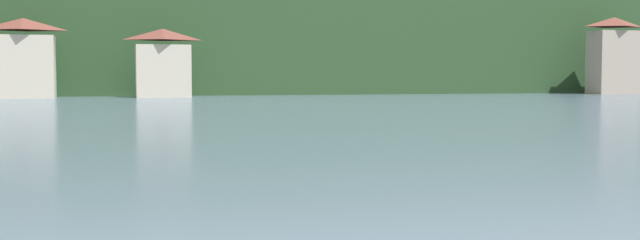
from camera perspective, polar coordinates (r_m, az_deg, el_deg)
The scene contains 4 objects.
wooded_hillside at distance 144.88m, azimuth -21.23°, elevation 5.07°, with size 352.00×76.83×44.41m.
shore_building_westcentral at distance 94.03m, azimuth -21.07°, elevation 4.20°, with size 7.00×4.10×9.11m.
shore_building_central at distance 93.75m, azimuth -11.54°, elevation 4.08°, with size 6.67×4.04×8.16m.
shore_building_eastcentral at distance 115.92m, azimuth 20.90°, elevation 4.40°, with size 6.79×4.01×10.74m.
Camera 1 is at (-6.27, 19.31, 2.66)m, focal length 43.24 mm.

